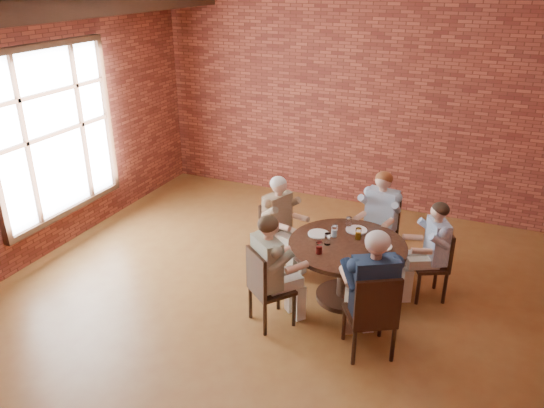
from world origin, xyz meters
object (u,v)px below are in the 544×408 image
at_px(diner_a, 431,251).
at_px(diner_d, 272,271).
at_px(chair_e, 373,313).
at_px(diner_c, 280,224).
at_px(chair_a, 436,261).
at_px(chair_c, 276,232).
at_px(chair_b, 381,228).
at_px(diner_b, 379,220).
at_px(chair_d, 265,285).
at_px(smartphone, 359,267).
at_px(diner_e, 371,293).
at_px(dining_table, 346,260).

xyz_separation_m(diner_a, diner_d, (-1.52, -1.23, 0.04)).
bearing_deg(chair_e, diner_c, -70.27).
relative_size(chair_a, chair_c, 0.97).
distance_m(diner_c, chair_e, 2.00).
bearing_deg(diner_c, chair_b, -39.82).
relative_size(diner_b, chair_d, 1.41).
bearing_deg(smartphone, chair_d, -177.81).
xyz_separation_m(chair_a, diner_e, (-0.48, -1.31, 0.22)).
relative_size(diner_a, diner_e, 0.88).
xyz_separation_m(diner_e, smartphone, (-0.23, 0.37, 0.05)).
bearing_deg(chair_b, dining_table, -90.00).
bearing_deg(diner_b, diner_d, -104.83).
xyz_separation_m(diner_b, diner_d, (-0.78, -1.74, 0.00)).
bearing_deg(chair_a, chair_d, -77.48).
relative_size(dining_table, chair_e, 1.41).
xyz_separation_m(diner_b, diner_c, (-1.16, -0.59, -0.02)).
xyz_separation_m(dining_table, diner_c, (-1.00, 0.37, 0.11)).
distance_m(diner_a, diner_e, 1.34).
height_order(diner_a, diner_b, diner_b).
distance_m(chair_b, diner_c, 1.36).
xyz_separation_m(diner_a, smartphone, (-0.64, -0.91, 0.13)).
height_order(dining_table, diner_a, diner_a).
distance_m(chair_b, chair_d, 2.07).
distance_m(chair_a, diner_b, 0.96).
bearing_deg(diner_b, diner_c, -143.57).
distance_m(chair_b, diner_b, 0.18).
relative_size(chair_a, diner_a, 0.71).
distance_m(dining_table, diner_d, 1.01).
bearing_deg(diner_b, chair_d, -105.44).
height_order(chair_a, diner_e, diner_e).
relative_size(chair_a, chair_e, 0.91).
height_order(dining_table, chair_a, chair_a).
bearing_deg(dining_table, chair_d, -128.56).
distance_m(chair_b, chair_c, 1.40).
bearing_deg(chair_a, chair_c, -114.02).
distance_m(dining_table, chair_c, 1.14).
bearing_deg(chair_b, chair_e, -70.09).
xyz_separation_m(chair_b, chair_d, (-0.84, -1.89, 0.00)).
relative_size(diner_a, chair_e, 1.27).
xyz_separation_m(chair_d, diner_e, (1.16, 0.02, 0.20)).
distance_m(chair_b, diner_d, 1.99).
bearing_deg(diner_c, chair_a, -66.55).
height_order(diner_b, chair_e, diner_b).
xyz_separation_m(chair_a, chair_b, (-0.79, 0.56, 0.02)).
bearing_deg(diner_e, chair_c, -68.57).
xyz_separation_m(chair_b, diner_d, (-0.79, -1.82, 0.16)).
relative_size(diner_c, chair_d, 1.38).
bearing_deg(chair_c, chair_b, -42.30).
bearing_deg(diner_a, chair_e, -41.36).
relative_size(chair_a, chair_d, 0.95).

